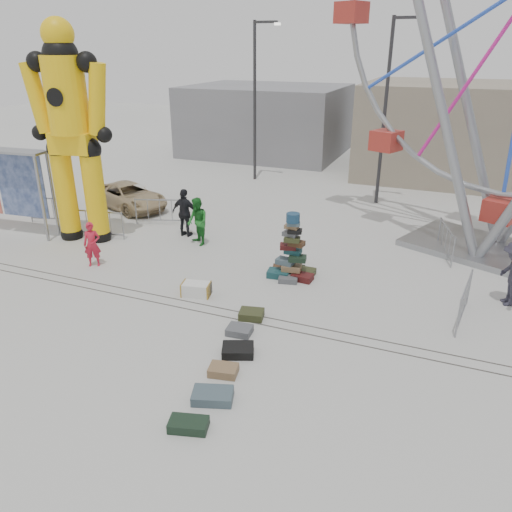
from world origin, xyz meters
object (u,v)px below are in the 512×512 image
at_px(steamer_trunk, 196,289).
at_px(barricade_dummy_c, 160,212).
at_px(suitcase_tower, 292,259).
at_px(barricade_wheel_back, 446,242).
at_px(barricade_dummy_a, 53,210).
at_px(parked_suv, 129,196).
at_px(pedestrian_grey, 512,274).
at_px(lamp_post_right, 388,104).
at_px(barricade_wheel_front, 464,302).
at_px(pedestrian_green, 198,222).
at_px(pedestrian_black, 185,213).
at_px(lamp_post_left, 256,95).
at_px(pedestrian_red, 92,244).
at_px(barricade_dummy_b, 99,224).
at_px(crash_test_dummy, 71,127).

bearing_deg(steamer_trunk, barricade_dummy_c, 119.41).
xyz_separation_m(suitcase_tower, barricade_wheel_back, (4.47, 3.60, -0.05)).
relative_size(barricade_dummy_a, parked_suv, 0.49).
height_order(steamer_trunk, pedestrian_grey, pedestrian_grey).
height_order(lamp_post_right, barricade_wheel_front, lamp_post_right).
distance_m(pedestrian_green, pedestrian_black, 1.06).
bearing_deg(lamp_post_left, barricade_dummy_a, -117.11).
distance_m(barricade_dummy_a, barricade_dummy_c, 4.48).
relative_size(lamp_post_left, pedestrian_red, 5.24).
bearing_deg(barricade_dummy_b, pedestrian_green, 2.46).
height_order(barricade_dummy_a, parked_suv, parked_suv).
distance_m(lamp_post_right, barricade_dummy_c, 10.92).
xyz_separation_m(barricade_dummy_c, barricade_wheel_back, (11.09, 0.83, 0.00)).
relative_size(barricade_dummy_b, pedestrian_green, 1.13).
distance_m(barricade_dummy_a, barricade_wheel_front, 16.13).
bearing_deg(barricade_dummy_c, barricade_wheel_front, -36.49).
height_order(suitcase_tower, barricade_wheel_back, suitcase_tower).
xyz_separation_m(pedestrian_green, pedestrian_grey, (10.41, -0.79, 0.06)).
distance_m(lamp_post_left, pedestrian_grey, 16.48).
height_order(barricade_wheel_back, pedestrian_green, pedestrian_green).
height_order(suitcase_tower, barricade_dummy_a, suitcase_tower).
distance_m(barricade_dummy_c, pedestrian_grey, 13.12).
height_order(barricade_dummy_a, barricade_dummy_c, same).
bearing_deg(barricade_dummy_a, barricade_dummy_c, 3.17).
relative_size(barricade_dummy_a, pedestrian_green, 1.13).
distance_m(suitcase_tower, barricade_dummy_a, 10.92).
distance_m(lamp_post_right, pedestrian_black, 10.19).
bearing_deg(parked_suv, barricade_dummy_b, -140.62).
height_order(suitcase_tower, barricade_wheel_front, suitcase_tower).
relative_size(suitcase_tower, barricade_dummy_a, 1.07).
bearing_deg(lamp_post_right, barricade_wheel_back, -60.28).
height_order(crash_test_dummy, steamer_trunk, crash_test_dummy).
xyz_separation_m(lamp_post_left, parked_suv, (-3.37, -7.08, -3.92)).
relative_size(barricade_dummy_c, pedestrian_red, 1.31).
height_order(lamp_post_left, suitcase_tower, lamp_post_left).
bearing_deg(pedestrian_black, pedestrian_grey, 174.16).
height_order(suitcase_tower, parked_suv, suitcase_tower).
bearing_deg(lamp_post_left, barricade_dummy_b, -101.71).
bearing_deg(barricade_wheel_back, barricade_dummy_a, -97.29).
bearing_deg(barricade_wheel_back, pedestrian_grey, 15.55).
bearing_deg(barricade_dummy_c, pedestrian_green, -48.24).
bearing_deg(crash_test_dummy, steamer_trunk, -33.57).
xyz_separation_m(lamp_post_right, barricade_dummy_c, (-7.87, -6.47, -3.93)).
xyz_separation_m(crash_test_dummy, barricade_dummy_a, (-2.47, 1.02, -3.67)).
bearing_deg(pedestrian_green, steamer_trunk, -25.50).
height_order(steamer_trunk, barricade_dummy_a, barricade_dummy_a).
bearing_deg(barricade_wheel_front, parked_suv, 77.55).
height_order(barricade_wheel_front, pedestrian_grey, pedestrian_grey).
bearing_deg(barricade_dummy_c, barricade_wheel_back, -14.90).
distance_m(barricade_dummy_a, barricade_dummy_b, 2.97).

